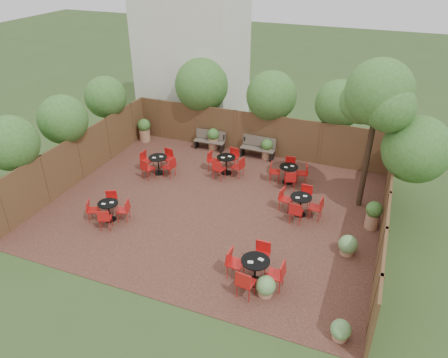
% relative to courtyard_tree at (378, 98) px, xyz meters
% --- Properties ---
extents(ground, '(80.00, 80.00, 0.00)m').
position_rel_courtyard_tree_xyz_m(ground, '(-5.08, -2.15, -4.25)').
color(ground, '#354F23').
rests_on(ground, ground).
extents(courtyard_paving, '(12.00, 10.00, 0.02)m').
position_rel_courtyard_tree_xyz_m(courtyard_paving, '(-5.08, -2.15, -4.24)').
color(courtyard_paving, '#351B15').
rests_on(courtyard_paving, ground).
extents(fence_back, '(12.00, 0.08, 2.00)m').
position_rel_courtyard_tree_xyz_m(fence_back, '(-5.08, 2.85, -3.25)').
color(fence_back, '#4E301D').
rests_on(fence_back, ground).
extents(fence_left, '(0.08, 10.00, 2.00)m').
position_rel_courtyard_tree_xyz_m(fence_left, '(-11.08, -2.15, -3.25)').
color(fence_left, '#4E301D').
rests_on(fence_left, ground).
extents(fence_right, '(0.08, 10.00, 2.00)m').
position_rel_courtyard_tree_xyz_m(fence_right, '(0.92, -2.15, -3.25)').
color(fence_right, '#4E301D').
rests_on(fence_right, ground).
extents(neighbour_building, '(5.00, 4.00, 8.00)m').
position_rel_courtyard_tree_xyz_m(neighbour_building, '(-9.58, 5.85, -0.25)').
color(neighbour_building, beige).
rests_on(neighbour_building, ground).
extents(overhang_foliage, '(15.44, 10.46, 2.55)m').
position_rel_courtyard_tree_xyz_m(overhang_foliage, '(-6.15, 1.19, -1.58)').
color(overhang_foliage, '#336521').
rests_on(overhang_foliage, ground).
extents(courtyard_tree, '(2.52, 2.42, 5.55)m').
position_rel_courtyard_tree_xyz_m(courtyard_tree, '(0.00, 0.00, 0.00)').
color(courtyard_tree, black).
rests_on(courtyard_tree, courtyard_paving).
extents(park_bench_left, '(1.49, 0.53, 0.91)m').
position_rel_courtyard_tree_xyz_m(park_bench_left, '(-7.22, 2.48, -3.76)').
color(park_bench_left, brown).
rests_on(park_bench_left, courtyard_paving).
extents(park_bench_right, '(1.59, 0.54, 0.98)m').
position_rel_courtyard_tree_xyz_m(park_bench_right, '(-4.81, 2.48, -3.73)').
color(park_bench_right, brown).
rests_on(park_bench_right, courtyard_paving).
extents(bistro_tables, '(8.00, 7.79, 0.95)m').
position_rel_courtyard_tree_xyz_m(bistro_tables, '(-4.75, -1.85, -3.78)').
color(bistro_tables, black).
rests_on(bistro_tables, courtyard_paving).
extents(planters, '(11.79, 4.46, 1.15)m').
position_rel_courtyard_tree_xyz_m(planters, '(-5.92, 1.46, -3.66)').
color(planters, '#A57252').
rests_on(planters, courtyard_paving).
extents(low_shrubs, '(2.74, 4.05, 0.66)m').
position_rel_courtyard_tree_xyz_m(low_shrubs, '(-0.61, -4.89, -3.93)').
color(low_shrubs, '#A57252').
rests_on(low_shrubs, courtyard_paving).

